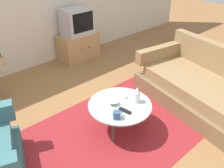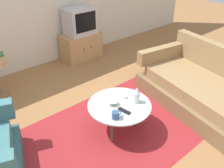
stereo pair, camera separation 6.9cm
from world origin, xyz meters
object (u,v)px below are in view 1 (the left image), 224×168
at_px(coffee_table, 120,106).
at_px(vase, 137,95).
at_px(bowl, 113,103).
at_px(tv_remote_dark, 125,111).
at_px(mug, 117,115).
at_px(couch, 201,87).
at_px(tv_remote_silver, 124,95).
at_px(tv_stand, 78,46).
at_px(television, 77,21).

xyz_separation_m(coffee_table, vase, (0.19, -0.10, 0.14)).
relative_size(vase, bowl, 1.65).
bearing_deg(tv_remote_dark, mug, -89.60).
bearing_deg(coffee_table, couch, -15.36).
xyz_separation_m(tv_remote_dark, tv_remote_silver, (0.22, 0.25, 0.00)).
distance_m(tv_stand, bowl, 2.34).
height_order(coffee_table, vase, vase).
bearing_deg(couch, bowl, 83.13).
height_order(vase, mug, vase).
relative_size(television, vase, 2.64).
bearing_deg(tv_remote_dark, tv_remote_silver, 129.38).
bearing_deg(tv_stand, vase, -107.00).
height_order(tv_stand, tv_remote_silver, tv_stand).
bearing_deg(mug, couch, -7.16).
distance_m(mug, tv_remote_dark, 0.16).
height_order(coffee_table, mug, mug).
bearing_deg(vase, tv_remote_dark, -170.12).
relative_size(tv_stand, bowl, 5.99).
distance_m(vase, bowl, 0.31).
relative_size(coffee_table, television, 1.40).
height_order(bowl, tv_remote_dark, bowl).
bearing_deg(couch, television, 19.52).
distance_m(coffee_table, bowl, 0.10).
bearing_deg(vase, tv_stand, 73.00).
bearing_deg(bowl, mug, -122.95).
bearing_deg(bowl, tv_remote_dark, -86.56).
bearing_deg(television, tv_remote_silver, -109.39).
height_order(couch, tv_remote_dark, couch).
relative_size(tv_remote_dark, tv_remote_silver, 1.12).
relative_size(tv_stand, mug, 5.80).
distance_m(couch, television, 2.62).
bearing_deg(vase, bowl, 148.79).
height_order(couch, tv_stand, couch).
xyz_separation_m(coffee_table, tv_remote_silver, (0.17, 0.10, 0.04)).
distance_m(tv_stand, vase, 2.40).
height_order(couch, bowl, couch).
distance_m(couch, tv_remote_silver, 1.25).
bearing_deg(tv_remote_silver, television, -6.78).
height_order(vase, tv_remote_dark, vase).
xyz_separation_m(tv_stand, mug, (-1.10, -2.36, 0.19)).
bearing_deg(coffee_table, tv_stand, 67.77).
bearing_deg(tv_remote_dark, coffee_table, 151.13).
bearing_deg(coffee_table, television, 67.59).
bearing_deg(vase, coffee_table, 152.47).
height_order(couch, coffee_table, couch).
height_order(mug, tv_remote_dark, mug).
bearing_deg(tv_remote_silver, bowl, 114.72).
distance_m(coffee_table, tv_remote_dark, 0.16).
xyz_separation_m(coffee_table, mug, (-0.21, -0.17, 0.08)).
xyz_separation_m(mug, tv_remote_dark, (0.16, 0.03, -0.04)).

